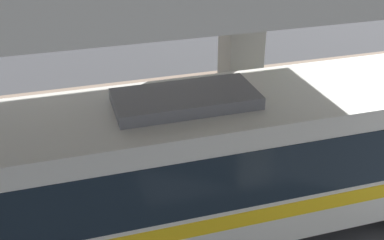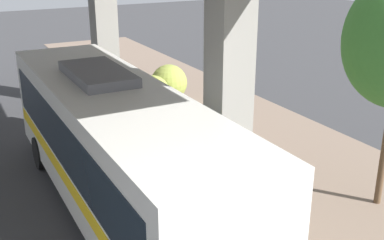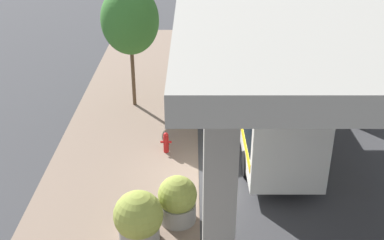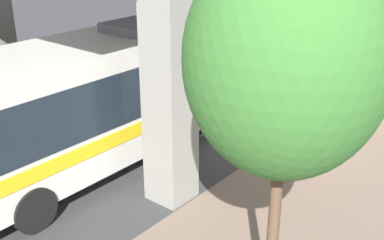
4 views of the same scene
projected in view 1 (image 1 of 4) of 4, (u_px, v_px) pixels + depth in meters
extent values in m
plane|color=#38383A|center=(65.00, 179.00, 12.86)|extent=(80.00, 80.00, 0.00)
cube|color=#7A6656|center=(58.00, 127.00, 15.39)|extent=(6.00, 40.00, 0.02)
cube|color=gray|center=(241.00, 51.00, 12.10)|extent=(0.90, 0.90, 6.57)
cube|color=silver|center=(235.00, 157.00, 10.31)|extent=(2.63, 11.09, 2.85)
cube|color=#19232D|center=(236.00, 144.00, 10.15)|extent=(2.67, 10.20, 1.25)
cube|color=yellow|center=(234.00, 179.00, 10.58)|extent=(2.67, 10.54, 0.34)
cube|color=slate|center=(185.00, 99.00, 9.31)|extent=(1.32, 2.77, 0.24)
cylinder|color=black|center=(350.00, 154.00, 13.00)|extent=(0.28, 1.00, 1.00)
cylinder|color=black|center=(67.00, 205.00, 11.08)|extent=(0.28, 1.00, 1.00)
cylinder|color=#B21919|center=(120.00, 134.00, 14.26)|extent=(0.22, 0.22, 0.75)
sphere|color=#B21919|center=(119.00, 121.00, 14.05)|extent=(0.21, 0.21, 0.21)
cylinder|color=#B21919|center=(119.00, 128.00, 14.34)|extent=(0.13, 0.10, 0.10)
cylinder|color=#B21919|center=(120.00, 133.00, 14.06)|extent=(0.13, 0.10, 0.10)
cylinder|color=brown|center=(247.00, 53.00, 16.36)|extent=(0.18, 0.18, 3.54)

